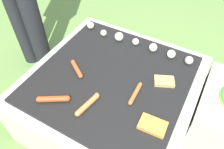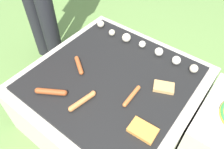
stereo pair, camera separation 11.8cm
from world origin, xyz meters
name	(u,v)px [view 2 (the right image)]	position (x,y,z in m)	size (l,w,h in m)	color
ground_plane	(112,116)	(0.00, 0.00, 0.00)	(14.00, 14.00, 0.00)	#608442
grill	(112,99)	(0.00, 0.00, 0.20)	(0.91, 0.91, 0.40)	#B2AA9E
sausage_front_center	(132,96)	(0.16, -0.05, 0.41)	(0.03, 0.15, 0.02)	#B7602D
sausage_back_left	(79,65)	(-0.20, -0.05, 0.41)	(0.13, 0.09, 0.03)	#A34C23
sausage_mid_right	(51,92)	(-0.18, -0.28, 0.42)	(0.15, 0.10, 0.03)	#93421E
sausage_front_left	(83,101)	(-0.01, -0.22, 0.42)	(0.05, 0.16, 0.03)	#C6753D
bread_slice_left	(164,87)	(0.26, 0.10, 0.41)	(0.13, 0.11, 0.02)	tan
bread_slice_right	(143,130)	(0.31, -0.18, 0.41)	(0.13, 0.09, 0.02)	#D18438
mushroom_row	(143,45)	(0.01, 0.31, 0.43)	(0.73, 0.07, 0.06)	beige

